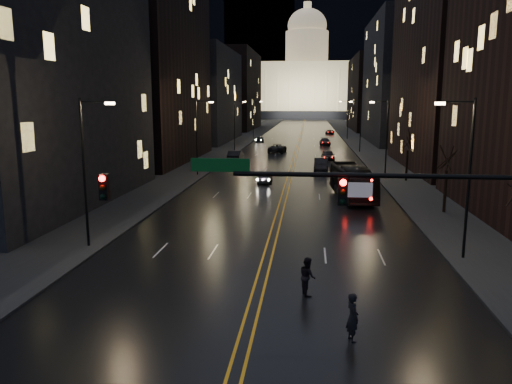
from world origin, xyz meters
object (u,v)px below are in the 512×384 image
(oncoming_car_a, at_px, (265,177))
(traffic_signal, at_px, (410,206))
(oncoming_car_b, at_px, (236,156))
(receding_car_a, at_px, (321,165))
(bus, at_px, (352,182))
(pedestrian_a, at_px, (353,317))
(pedestrian_b, at_px, (308,276))

(oncoming_car_a, bearing_deg, traffic_signal, 100.90)
(oncoming_car_b, distance_m, receding_car_a, 15.02)
(traffic_signal, relative_size, bus, 1.62)
(bus, distance_m, pedestrian_a, 28.51)
(oncoming_car_b, xyz_separation_m, receding_car_a, (12.32, -8.59, -0.03))
(oncoming_car_b, distance_m, pedestrian_b, 51.53)
(oncoming_car_a, xyz_separation_m, pedestrian_b, (4.80, -31.51, 0.22))
(receding_car_a, distance_m, pedestrian_b, 41.82)
(traffic_signal, relative_size, oncoming_car_b, 3.31)
(pedestrian_b, bearing_deg, oncoming_car_b, -5.80)
(pedestrian_a, bearing_deg, pedestrian_b, 1.36)
(receding_car_a, bearing_deg, traffic_signal, -85.57)
(oncoming_car_a, relative_size, oncoming_car_b, 0.76)
(receding_car_a, relative_size, pedestrian_a, 2.69)
(bus, bearing_deg, oncoming_car_a, 132.81)
(bus, bearing_deg, pedestrian_b, -106.12)
(bus, relative_size, pedestrian_a, 5.67)
(traffic_signal, bearing_deg, oncoming_car_b, 104.85)
(oncoming_car_a, xyz_separation_m, pedestrian_a, (6.48, -35.90, 0.27))
(bus, height_order, oncoming_car_a, bus)
(bus, xyz_separation_m, oncoming_car_b, (-14.77, 26.36, -0.62))
(oncoming_car_b, height_order, pedestrian_a, pedestrian_a)
(pedestrian_a, relative_size, pedestrian_b, 1.05)
(oncoming_car_a, distance_m, pedestrian_a, 36.48)
(oncoming_car_b, bearing_deg, oncoming_car_a, 107.97)
(bus, xyz_separation_m, oncoming_car_a, (-8.77, 7.48, -0.81))
(oncoming_car_a, bearing_deg, pedestrian_b, 96.23)
(bus, relative_size, pedestrian_b, 5.95)
(traffic_signal, height_order, oncoming_car_a, traffic_signal)
(traffic_signal, height_order, pedestrian_b, traffic_signal)
(pedestrian_a, xyz_separation_m, pedestrian_b, (-1.68, 4.39, -0.04))
(pedestrian_a, bearing_deg, traffic_signal, -96.91)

